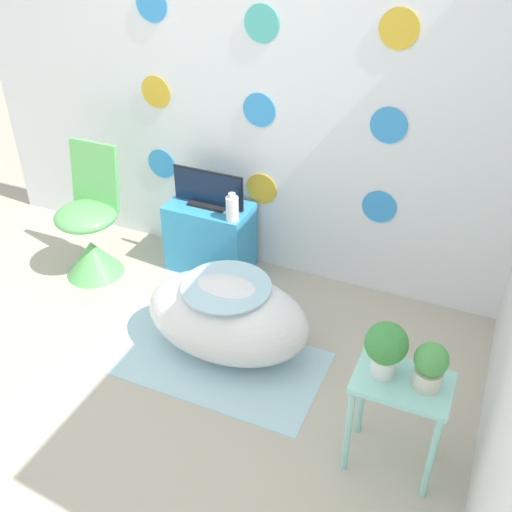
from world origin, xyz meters
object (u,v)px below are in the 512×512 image
at_px(bathtub, 227,316).
at_px(chair, 91,236).
at_px(vase, 232,208).
at_px(potted_plant_right, 430,365).
at_px(potted_plant_left, 386,347).
at_px(tv, 208,191).

relative_size(bathtub, chair, 1.07).
bearing_deg(bathtub, vase, 112.52).
distance_m(vase, potted_plant_right, 1.73).
relative_size(chair, potted_plant_left, 3.38).
xyz_separation_m(potted_plant_left, potted_plant_right, (0.19, 0.00, -0.04)).
bearing_deg(chair, potted_plant_right, -17.54).
distance_m(chair, tv, 0.86).
relative_size(tv, potted_plant_right, 2.24).
bearing_deg(potted_plant_right, tv, 145.47).
xyz_separation_m(tv, vase, (0.22, -0.11, -0.02)).
xyz_separation_m(bathtub, potted_plant_left, (0.96, -0.41, 0.46)).
height_order(bathtub, potted_plant_left, potted_plant_left).
bearing_deg(chair, bathtub, -15.68).
bearing_deg(potted_plant_left, potted_plant_right, 1.17).
relative_size(chair, tv, 1.81).
xyz_separation_m(chair, tv, (0.71, 0.38, 0.31)).
distance_m(bathtub, vase, 0.74).
bearing_deg(chair, vase, 16.35).
height_order(bathtub, chair, chair).
distance_m(bathtub, potted_plant_right, 1.29).
bearing_deg(potted_plant_left, bathtub, 156.91).
bearing_deg(vase, chair, -163.65).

